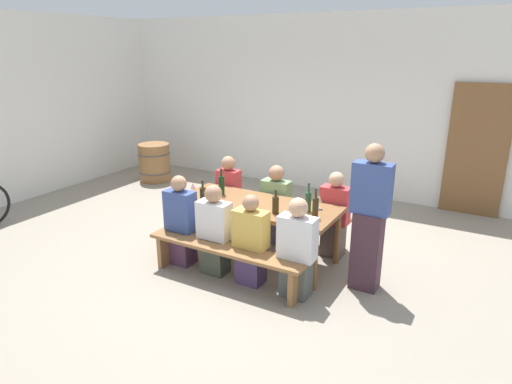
{
  "coord_description": "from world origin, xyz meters",
  "views": [
    {
      "loc": [
        2.59,
        -4.55,
        2.61
      ],
      "look_at": [
        0.0,
        0.0,
        0.9
      ],
      "focal_mm": 31.18,
      "sensor_mm": 36.0,
      "label": 1
    }
  ],
  "objects_px": {
    "seated_guest_far_2": "(334,217)",
    "bench_far": "(281,215)",
    "seated_guest_near_0": "(181,223)",
    "seated_guest_near_3": "(297,251)",
    "wine_bottle_4": "(276,205)",
    "wooden_door": "(477,151)",
    "seated_guest_near_1": "(214,232)",
    "wine_barrel": "(155,162)",
    "wine_glass_1": "(319,199)",
    "seated_guest_far_0": "(229,196)",
    "seated_guest_far_1": "(276,206)",
    "wine_bottle_1": "(315,207)",
    "wine_bottle_3": "(308,201)",
    "wine_bottle_0": "(222,185)",
    "wine_glass_0": "(193,186)",
    "bench_near": "(225,254)",
    "tasting_table": "(256,209)",
    "standing_host": "(369,221)",
    "wine_bottle_2": "(203,195)",
    "seated_guest_near_2": "(251,243)"
  },
  "relations": [
    {
      "from": "wooden_door",
      "to": "seated_guest_near_1",
      "type": "bearing_deg",
      "value": -123.51
    },
    {
      "from": "bench_near",
      "to": "wine_bottle_0",
      "type": "distance_m",
      "value": 1.12
    },
    {
      "from": "tasting_table",
      "to": "seated_guest_far_0",
      "type": "distance_m",
      "value": 0.98
    },
    {
      "from": "bench_near",
      "to": "seated_guest_near_3",
      "type": "height_order",
      "value": "seated_guest_near_3"
    },
    {
      "from": "wine_glass_1",
      "to": "seated_guest_far_0",
      "type": "relative_size",
      "value": 0.15
    },
    {
      "from": "wine_bottle_4",
      "to": "wooden_door",
      "type": "bearing_deg",
      "value": 60.9
    },
    {
      "from": "tasting_table",
      "to": "wine_bottle_3",
      "type": "relative_size",
      "value": 5.97
    },
    {
      "from": "wine_bottle_1",
      "to": "wine_glass_0",
      "type": "distance_m",
      "value": 1.74
    },
    {
      "from": "standing_host",
      "to": "wine_bottle_0",
      "type": "bearing_deg",
      "value": -3.24
    },
    {
      "from": "wine_bottle_0",
      "to": "wine_glass_0",
      "type": "xyz_separation_m",
      "value": [
        -0.35,
        -0.16,
        -0.03
      ]
    },
    {
      "from": "bench_near",
      "to": "wine_glass_1",
      "type": "relative_size",
      "value": 11.31
    },
    {
      "from": "wooden_door",
      "to": "tasting_table",
      "type": "height_order",
      "value": "wooden_door"
    },
    {
      "from": "bench_far",
      "to": "seated_guest_near_3",
      "type": "relative_size",
      "value": 1.74
    },
    {
      "from": "seated_guest_far_1",
      "to": "wine_bottle_1",
      "type": "bearing_deg",
      "value": 52.04
    },
    {
      "from": "wooden_door",
      "to": "wine_bottle_3",
      "type": "relative_size",
      "value": 6.04
    },
    {
      "from": "seated_guest_far_0",
      "to": "seated_guest_far_2",
      "type": "bearing_deg",
      "value": 90.0
    },
    {
      "from": "wine_bottle_0",
      "to": "wooden_door",
      "type": "bearing_deg",
      "value": 47.63
    },
    {
      "from": "wine_bottle_1",
      "to": "seated_guest_far_1",
      "type": "relative_size",
      "value": 0.31
    },
    {
      "from": "bench_far",
      "to": "wine_bottle_2",
      "type": "relative_size",
      "value": 6.79
    },
    {
      "from": "seated_guest_far_2",
      "to": "bench_far",
      "type": "bearing_deg",
      "value": -100.22
    },
    {
      "from": "wine_bottle_1",
      "to": "seated_guest_near_0",
      "type": "relative_size",
      "value": 0.3
    },
    {
      "from": "wine_bottle_1",
      "to": "wine_bottle_3",
      "type": "distance_m",
      "value": 0.2
    },
    {
      "from": "bench_near",
      "to": "seated_guest_near_1",
      "type": "relative_size",
      "value": 1.78
    },
    {
      "from": "wine_glass_0",
      "to": "seated_guest_near_0",
      "type": "relative_size",
      "value": 0.13
    },
    {
      "from": "wine_bottle_1",
      "to": "wine_glass_1",
      "type": "bearing_deg",
      "value": 103.22
    },
    {
      "from": "wooden_door",
      "to": "seated_guest_far_1",
      "type": "relative_size",
      "value": 1.89
    },
    {
      "from": "wine_bottle_1",
      "to": "wine_bottle_4",
      "type": "xyz_separation_m",
      "value": [
        -0.45,
        -0.12,
        -0.02
      ]
    },
    {
      "from": "seated_guest_far_1",
      "to": "wine_bottle_0",
      "type": "bearing_deg",
      "value": -48.14
    },
    {
      "from": "seated_guest_near_3",
      "to": "wine_bottle_2",
      "type": "bearing_deg",
      "value": 79.51
    },
    {
      "from": "tasting_table",
      "to": "seated_guest_near_0",
      "type": "distance_m",
      "value": 0.95
    },
    {
      "from": "seated_guest_near_3",
      "to": "seated_guest_far_1",
      "type": "distance_m",
      "value": 1.43
    },
    {
      "from": "bench_far",
      "to": "seated_guest_near_0",
      "type": "height_order",
      "value": "seated_guest_near_0"
    },
    {
      "from": "wine_bottle_2",
      "to": "seated_guest_near_2",
      "type": "height_order",
      "value": "seated_guest_near_2"
    },
    {
      "from": "wine_bottle_3",
      "to": "seated_guest_far_0",
      "type": "bearing_deg",
      "value": 160.51
    },
    {
      "from": "seated_guest_far_2",
      "to": "wine_bottle_1",
      "type": "bearing_deg",
      "value": -0.79
    },
    {
      "from": "wooden_door",
      "to": "seated_guest_near_3",
      "type": "height_order",
      "value": "wooden_door"
    },
    {
      "from": "wooden_door",
      "to": "wine_bottle_0",
      "type": "relative_size",
      "value": 5.9
    },
    {
      "from": "bench_near",
      "to": "wine_glass_1",
      "type": "bearing_deg",
      "value": 51.06
    },
    {
      "from": "seated_guest_near_1",
      "to": "wine_barrel",
      "type": "height_order",
      "value": "seated_guest_near_1"
    },
    {
      "from": "wine_bottle_1",
      "to": "wine_bottle_3",
      "type": "height_order",
      "value": "wine_bottle_3"
    },
    {
      "from": "wooden_door",
      "to": "wine_bottle_0",
      "type": "distance_m",
      "value": 4.16
    },
    {
      "from": "wine_bottle_0",
      "to": "wine_bottle_3",
      "type": "height_order",
      "value": "wine_bottle_0"
    },
    {
      "from": "seated_guest_far_1",
      "to": "seated_guest_far_2",
      "type": "relative_size",
      "value": 0.98
    },
    {
      "from": "wine_bottle_4",
      "to": "seated_guest_far_2",
      "type": "xyz_separation_m",
      "value": [
        0.46,
        0.77,
        -0.32
      ]
    },
    {
      "from": "wine_bottle_4",
      "to": "seated_guest_near_0",
      "type": "relative_size",
      "value": 0.25
    },
    {
      "from": "bench_near",
      "to": "wine_bottle_3",
      "type": "relative_size",
      "value": 5.68
    },
    {
      "from": "wine_glass_0",
      "to": "seated_guest_near_1",
      "type": "xyz_separation_m",
      "value": [
        0.68,
        -0.5,
        -0.33
      ]
    },
    {
      "from": "bench_far",
      "to": "seated_guest_near_2",
      "type": "relative_size",
      "value": 1.84
    },
    {
      "from": "wine_glass_0",
      "to": "seated_guest_near_3",
      "type": "distance_m",
      "value": 1.85
    },
    {
      "from": "wine_barrel",
      "to": "seated_guest_near_1",
      "type": "bearing_deg",
      "value": -38.53
    }
  ]
}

